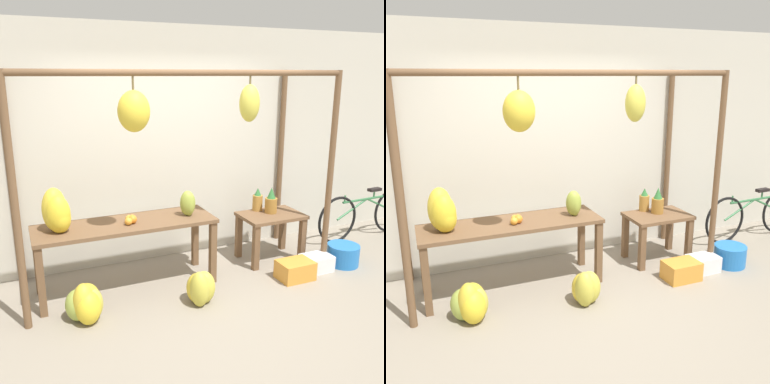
% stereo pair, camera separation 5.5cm
% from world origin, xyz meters
% --- Properties ---
extents(ground_plane, '(20.00, 20.00, 0.00)m').
position_xyz_m(ground_plane, '(0.00, 0.00, 0.00)').
color(ground_plane, gray).
extents(shop_wall_back, '(8.00, 0.08, 2.80)m').
position_xyz_m(shop_wall_back, '(0.00, 1.58, 1.40)').
color(shop_wall_back, beige).
rests_on(shop_wall_back, ground_plane).
extents(stall_awning, '(3.43, 1.16, 2.29)m').
position_xyz_m(stall_awning, '(-0.09, 0.71, 1.62)').
color(stall_awning, brown).
rests_on(stall_awning, ground_plane).
extents(display_table_main, '(1.90, 0.59, 0.74)m').
position_xyz_m(display_table_main, '(-0.63, 0.89, 0.64)').
color(display_table_main, brown).
rests_on(display_table_main, ground_plane).
extents(display_table_side, '(0.76, 0.51, 0.59)m').
position_xyz_m(display_table_side, '(1.20, 0.93, 0.45)').
color(display_table_side, brown).
rests_on(display_table_side, ground_plane).
extents(banana_pile_on_table, '(0.33, 0.36, 0.44)m').
position_xyz_m(banana_pile_on_table, '(-1.31, 0.88, 0.94)').
color(banana_pile_on_table, yellow).
rests_on(banana_pile_on_table, display_table_main).
extents(orange_pile, '(0.14, 0.15, 0.09)m').
position_xyz_m(orange_pile, '(-0.59, 0.84, 0.79)').
color(orange_pile, orange).
rests_on(orange_pile, display_table_main).
extents(pineapple_cluster, '(0.24, 0.29, 0.32)m').
position_xyz_m(pineapple_cluster, '(1.18, 1.04, 0.72)').
color(pineapple_cluster, '#A3702D').
rests_on(pineapple_cluster, display_table_side).
extents(banana_pile_ground_left, '(0.41, 0.43, 0.39)m').
position_xyz_m(banana_pile_ground_left, '(-1.16, 0.40, 0.17)').
color(banana_pile_ground_left, gold).
rests_on(banana_pile_ground_left, ground_plane).
extents(banana_pile_ground_right, '(0.33, 0.37, 0.37)m').
position_xyz_m(banana_pile_ground_right, '(-0.05, 0.27, 0.17)').
color(banana_pile_ground_right, gold).
rests_on(banana_pile_ground_right, ground_plane).
extents(fruit_crate_white, '(0.39, 0.28, 0.21)m').
position_xyz_m(fruit_crate_white, '(1.16, 0.34, 0.11)').
color(fruit_crate_white, orange).
rests_on(fruit_crate_white, ground_plane).
extents(blue_bucket, '(0.38, 0.38, 0.25)m').
position_xyz_m(blue_bucket, '(1.93, 0.43, 0.13)').
color(blue_bucket, blue).
rests_on(blue_bucket, ground_plane).
extents(parked_bicycle, '(1.69, 0.10, 0.70)m').
position_xyz_m(parked_bicycle, '(2.85, 1.04, 0.35)').
color(parked_bicycle, black).
rests_on(parked_bicycle, ground_plane).
extents(papaya_pile, '(0.21, 0.20, 0.28)m').
position_xyz_m(papaya_pile, '(0.06, 0.84, 0.88)').
color(papaya_pile, '#93A33D').
rests_on(papaya_pile, display_table_main).
extents(fruit_crate_purple, '(0.35, 0.25, 0.19)m').
position_xyz_m(fruit_crate_purple, '(1.51, 0.42, 0.10)').
color(fruit_crate_purple, silver).
rests_on(fruit_crate_purple, ground_plane).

